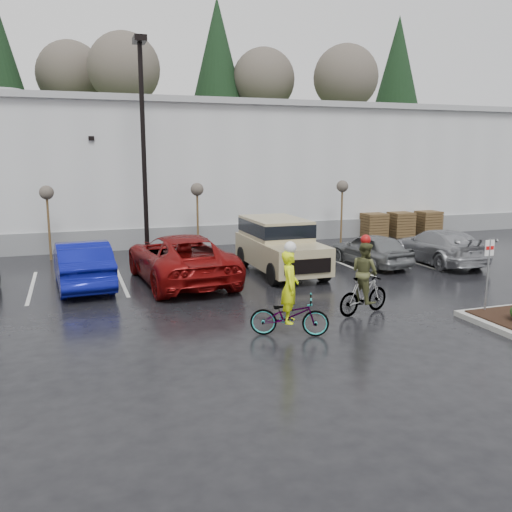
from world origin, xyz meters
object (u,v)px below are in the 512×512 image
object	(u,v)px
pallet_stack_a	(373,225)
pallet_stack_c	(428,223)
fire_lane_sign	(488,267)
pallet_stack_b	(400,224)
sapling_east	(342,190)
car_far_silver	(438,246)
sapling_west	(47,197)
sapling_mid	(197,193)
car_grey	(371,249)
suv_tan	(281,247)
cyclist_hivis	(290,307)
lamppost	(143,125)
cyclist_olive	(364,285)
car_red	(180,258)
car_blue	(82,264)

from	to	relation	value
pallet_stack_a	pallet_stack_c	world-z (taller)	same
fire_lane_sign	pallet_stack_c	bearing A→B (deg)	59.28
pallet_stack_b	pallet_stack_c	xyz separation A→B (m)	(1.80, 0.00, 0.00)
sapling_east	fire_lane_sign	distance (m)	13.06
fire_lane_sign	car_far_silver	distance (m)	7.66
sapling_west	pallet_stack_b	size ratio (longest dim) A/B	2.37
sapling_west	pallet_stack_b	xyz separation A→B (m)	(18.20, 1.00, -2.05)
sapling_mid	car_grey	xyz separation A→B (m)	(5.91, -5.58, -2.05)
sapling_mid	suv_tan	xyz separation A→B (m)	(1.92, -5.68, -1.70)
sapling_west	sapling_mid	distance (m)	6.50
car_far_silver	cyclist_hivis	size ratio (longest dim) A/B	2.05
sapling_mid	fire_lane_sign	xyz separation A→B (m)	(5.30, -12.80, -1.32)
sapling_mid	suv_tan	bearing A→B (deg)	-71.31
lamppost	cyclist_olive	world-z (taller)	lamppost
lamppost	fire_lane_sign	size ratio (longest dim) A/B	4.19
pallet_stack_a	pallet_stack_b	bearing A→B (deg)	0.00
sapling_west	sapling_mid	size ratio (longest dim) A/B	1.00
sapling_mid	suv_tan	world-z (taller)	sapling_mid
pallet_stack_b	car_red	xyz separation A→B (m)	(-13.70, -6.90, 0.19)
cyclist_olive	cyclist_hivis	bearing A→B (deg)	95.83
lamppost	sapling_mid	bearing A→B (deg)	21.80
pallet_stack_b	cyclist_olive	world-z (taller)	cyclist_olive
fire_lane_sign	sapling_mid	bearing A→B (deg)	112.49
pallet_stack_a	fire_lane_sign	xyz separation A→B (m)	(-4.70, -13.80, 0.73)
sapling_mid	cyclist_hivis	size ratio (longest dim) A/B	1.33
car_blue	car_far_silver	bearing A→B (deg)	174.10
fire_lane_sign	suv_tan	distance (m)	7.89
cyclist_hivis	suv_tan	bearing A→B (deg)	4.09
pallet_stack_c	cyclist_hivis	size ratio (longest dim) A/B	0.56
pallet_stack_b	cyclist_olive	bearing A→B (deg)	-127.33
sapling_west	pallet_stack_a	bearing A→B (deg)	3.47
pallet_stack_a	cyclist_olive	xyz separation A→B (m)	(-7.83, -12.50, 0.16)
suv_tan	car_grey	world-z (taller)	suv_tan
pallet_stack_b	cyclist_olive	distance (m)	15.72
pallet_stack_a	cyclist_hivis	size ratio (longest dim) A/B	0.56
car_red	sapling_mid	bearing A→B (deg)	-112.69
sapling_east	pallet_stack_c	world-z (taller)	sapling_east
sapling_east	car_blue	size ratio (longest dim) A/B	0.66
sapling_west	car_blue	bearing A→B (deg)	-77.83
car_blue	cyclist_hivis	xyz separation A→B (m)	(4.76, -7.03, -0.06)
sapling_east	suv_tan	bearing A→B (deg)	-134.49
sapling_mid	car_grey	size ratio (longest dim) A/B	0.81
lamppost	suv_tan	bearing A→B (deg)	-46.62
car_blue	lamppost	bearing A→B (deg)	-125.63
car_far_silver	cyclist_hivis	world-z (taller)	cyclist_hivis
pallet_stack_c	car_red	world-z (taller)	car_red
car_far_silver	sapling_mid	bearing A→B (deg)	-32.11
car_red	car_far_silver	distance (m)	10.85
pallet_stack_c	suv_tan	world-z (taller)	suv_tan
pallet_stack_a	car_far_silver	bearing A→B (deg)	-99.26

